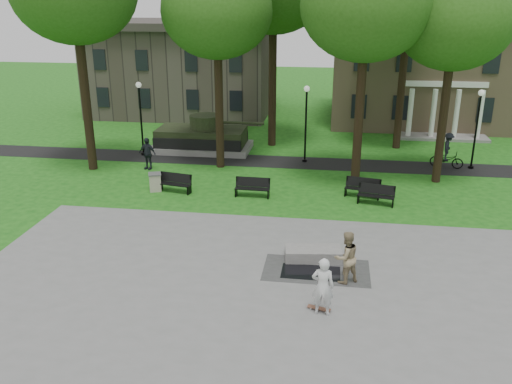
{
  "coord_description": "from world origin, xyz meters",
  "views": [
    {
      "loc": [
        2.14,
        -20.34,
        9.81
      ],
      "look_at": [
        -1.17,
        2.53,
        1.4
      ],
      "focal_mm": 38.0,
      "sensor_mm": 36.0,
      "label": 1
    }
  ],
  "objects_px": {
    "friend_watching": "(346,257)",
    "trash_bin": "(155,182)",
    "skateboarder": "(323,286)",
    "park_bench_0": "(175,182)",
    "concrete_block": "(313,254)",
    "cyclist": "(447,154)"
  },
  "relations": [
    {
      "from": "friend_watching",
      "to": "trash_bin",
      "type": "height_order",
      "value": "friend_watching"
    },
    {
      "from": "skateboarder",
      "to": "friend_watching",
      "type": "xyz_separation_m",
      "value": [
        0.77,
        2.22,
        -0.02
      ]
    },
    {
      "from": "skateboarder",
      "to": "park_bench_0",
      "type": "relative_size",
      "value": 1.08
    },
    {
      "from": "friend_watching",
      "to": "park_bench_0",
      "type": "bearing_deg",
      "value": -75.79
    },
    {
      "from": "concrete_block",
      "to": "park_bench_0",
      "type": "relative_size",
      "value": 1.19
    },
    {
      "from": "skateboarder",
      "to": "friend_watching",
      "type": "height_order",
      "value": "skateboarder"
    },
    {
      "from": "friend_watching",
      "to": "cyclist",
      "type": "distance_m",
      "value": 16.21
    },
    {
      "from": "concrete_block",
      "to": "park_bench_0",
      "type": "xyz_separation_m",
      "value": [
        -7.59,
        6.81,
        0.28
      ]
    },
    {
      "from": "park_bench_0",
      "to": "trash_bin",
      "type": "xyz_separation_m",
      "value": [
        -1.1,
        0.03,
        -0.04
      ]
    },
    {
      "from": "skateboarder",
      "to": "trash_bin",
      "type": "relative_size",
      "value": 2.09
    },
    {
      "from": "trash_bin",
      "to": "friend_watching",
      "type": "bearing_deg",
      "value": -40.61
    },
    {
      "from": "concrete_block",
      "to": "cyclist",
      "type": "relative_size",
      "value": 1.03
    },
    {
      "from": "cyclist",
      "to": "park_bench_0",
      "type": "bearing_deg",
      "value": 128.79
    },
    {
      "from": "concrete_block",
      "to": "friend_watching",
      "type": "relative_size",
      "value": 1.12
    },
    {
      "from": "cyclist",
      "to": "trash_bin",
      "type": "height_order",
      "value": "cyclist"
    },
    {
      "from": "skateboarder",
      "to": "trash_bin",
      "type": "xyz_separation_m",
      "value": [
        -9.14,
        10.72,
        -0.54
      ]
    },
    {
      "from": "trash_bin",
      "to": "concrete_block",
      "type": "bearing_deg",
      "value": -38.22
    },
    {
      "from": "skateboarder",
      "to": "trash_bin",
      "type": "distance_m",
      "value": 14.1
    },
    {
      "from": "skateboarder",
      "to": "concrete_block",
      "type": "bearing_deg",
      "value": -79.17
    },
    {
      "from": "cyclist",
      "to": "trash_bin",
      "type": "bearing_deg",
      "value": 127.27
    },
    {
      "from": "friend_watching",
      "to": "trash_bin",
      "type": "distance_m",
      "value": 13.06
    },
    {
      "from": "trash_bin",
      "to": "park_bench_0",
      "type": "bearing_deg",
      "value": -1.49
    }
  ]
}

